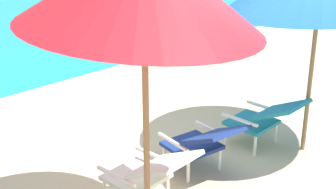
% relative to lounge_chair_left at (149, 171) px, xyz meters
% --- Properties ---
extents(ground_plane, '(40.00, 40.00, 0.00)m').
position_rel_lounge_chair_left_xyz_m(ground_plane, '(0.88, 4.18, -0.40)').
color(ground_plane, '#CCB78E').
extents(lounge_chair_left, '(0.59, 0.91, 0.68)m').
position_rel_lounge_chair_left_xyz_m(lounge_chair_left, '(0.00, 0.00, 0.00)').
color(lounge_chair_left, silver).
rests_on(lounge_chair_left, ground_plane).
extents(lounge_chair_center, '(0.65, 0.94, 0.68)m').
position_rel_lounge_chair_left_xyz_m(lounge_chair_center, '(0.82, 0.06, 0.00)').
color(lounge_chair_center, navy).
rests_on(lounge_chair_center, ground_plane).
extents(lounge_chair_right, '(0.57, 0.89, 0.68)m').
position_rel_lounge_chair_left_xyz_m(lounge_chair_right, '(1.80, -0.04, 0.00)').
color(lounge_chair_right, teal).
rests_on(lounge_chair_right, ground_plane).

